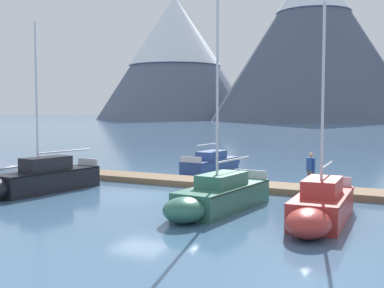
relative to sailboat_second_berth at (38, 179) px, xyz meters
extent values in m
plane|color=#426689|center=(4.71, 1.52, -0.67)|extent=(700.00, 700.00, 0.00)
cone|color=slate|center=(-73.08, 168.14, 24.73)|extent=(65.53, 65.53, 50.79)
cone|color=white|center=(-73.08, 168.14, 35.88)|extent=(38.73, 38.73, 28.59)
cone|color=#4C566B|center=(-14.47, 157.73, 28.08)|extent=(71.85, 71.85, 57.50)
cube|color=brown|center=(4.71, 5.52, -0.52)|extent=(23.80, 3.66, 0.30)
cylinder|color=#38383D|center=(4.65, 4.60, -0.55)|extent=(22.73, 1.72, 0.24)
cylinder|color=#38383D|center=(4.77, 6.44, -0.55)|extent=(22.73, 1.72, 0.24)
cube|color=black|center=(-7.04, 6.29, -0.52)|extent=(0.30, 2.21, 0.27)
cube|color=black|center=(0.11, 0.61, -0.15)|extent=(2.50, 5.56, 1.04)
cube|color=black|center=(0.11, 0.61, 0.33)|extent=(2.52, 5.46, 0.06)
cylinder|color=silver|center=(0.00, 0.00, 3.90)|extent=(0.10, 0.10, 7.06)
cylinder|color=silver|center=(0.30, 1.63, 1.22)|extent=(0.69, 3.28, 0.08)
cube|color=black|center=(0.09, 0.48, 0.70)|extent=(1.51, 2.57, 0.66)
cube|color=silver|center=(0.59, 3.17, 0.55)|extent=(1.39, 0.35, 0.36)
cube|color=navy|center=(4.65, 10.61, -0.25)|extent=(2.21, 5.13, 0.83)
ellipsoid|color=navy|center=(5.01, 13.35, -0.25)|extent=(1.53, 1.74, 0.79)
cube|color=#121D39|center=(4.65, 10.61, 0.13)|extent=(2.24, 5.04, 0.06)
cylinder|color=silver|center=(4.77, 11.55, 3.53)|extent=(0.10, 0.10, 6.73)
cylinder|color=silver|center=(4.60, 10.25, 1.12)|extent=(0.43, 2.61, 0.08)
cube|color=#2F4A8A|center=(4.66, 10.74, 0.42)|extent=(1.38, 2.36, 0.51)
cube|color=silver|center=(4.33, 8.23, 0.35)|extent=(1.41, 0.29, 0.36)
cube|color=#336B56|center=(9.36, 0.03, -0.19)|extent=(2.43, 5.42, 0.95)
ellipsoid|color=#336B56|center=(8.94, -2.86, -0.19)|extent=(1.68, 1.88, 0.90)
cube|color=#163027|center=(9.36, 0.03, 0.24)|extent=(2.46, 5.33, 0.06)
cylinder|color=silver|center=(9.28, -0.51, 4.53)|extent=(0.10, 0.10, 8.50)
cylinder|color=silver|center=(9.48, 0.89, 1.25)|extent=(0.48, 2.81, 0.08)
cube|color=#3A7560|center=(9.34, -0.10, 0.53)|extent=(1.52, 2.50, 0.51)
cube|color=silver|center=(9.72, 2.54, 0.46)|extent=(1.54, 0.32, 0.36)
cube|color=#B2332D|center=(13.32, -0.54, -0.19)|extent=(1.69, 4.66, 0.97)
ellipsoid|color=#B2332D|center=(13.30, -3.20, -0.19)|extent=(1.42, 1.88, 0.92)
cube|color=#501614|center=(13.32, -0.54, 0.26)|extent=(1.73, 4.57, 0.06)
cylinder|color=silver|center=(13.31, -0.90, 3.65)|extent=(0.10, 0.10, 6.71)
cylinder|color=silver|center=(13.32, 0.34, 1.25)|extent=(0.09, 2.48, 0.08)
cube|color=#C03A35|center=(13.31, -0.66, 0.59)|extent=(1.18, 2.10, 0.58)
cube|color=silver|center=(13.33, 1.70, 0.48)|extent=(1.50, 0.11, 0.36)
cylinder|color=brown|center=(11.89, 4.71, 0.06)|extent=(0.14, 0.14, 0.86)
cylinder|color=brown|center=(12.08, 4.54, 0.06)|extent=(0.14, 0.14, 0.86)
cube|color=#234793|center=(11.98, 4.62, 0.79)|extent=(0.43, 0.42, 0.60)
sphere|color=tan|center=(11.98, 4.62, 1.21)|extent=(0.22, 0.22, 0.22)
cylinder|color=#234793|center=(11.80, 4.79, 0.72)|extent=(0.09, 0.09, 0.62)
cylinder|color=#234793|center=(12.17, 4.46, 0.72)|extent=(0.09, 0.09, 0.62)
camera|label=1|loc=(15.94, -18.24, 3.30)|focal=45.80mm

